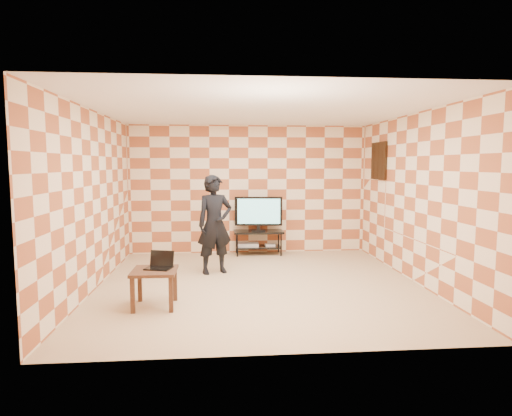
% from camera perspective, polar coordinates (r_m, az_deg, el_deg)
% --- Properties ---
extents(floor, '(5.00, 5.00, 0.00)m').
position_cam_1_polar(floor, '(6.83, 0.44, -10.16)').
color(floor, tan).
rests_on(floor, ground).
extents(wall_back, '(5.00, 0.02, 2.70)m').
position_cam_1_polar(wall_back, '(9.08, -1.02, 2.48)').
color(wall_back, beige).
rests_on(wall_back, ground).
extents(wall_front, '(5.00, 0.02, 2.70)m').
position_cam_1_polar(wall_front, '(4.12, 3.68, -1.62)').
color(wall_front, beige).
rests_on(wall_front, ground).
extents(wall_left, '(0.02, 5.00, 2.70)m').
position_cam_1_polar(wall_left, '(6.83, -20.94, 0.97)').
color(wall_left, beige).
rests_on(wall_left, ground).
extents(wall_right, '(0.02, 5.00, 2.70)m').
position_cam_1_polar(wall_right, '(7.26, 20.50, 1.26)').
color(wall_right, beige).
rests_on(wall_right, ground).
extents(ceiling, '(5.00, 5.00, 0.02)m').
position_cam_1_polar(ceiling, '(6.62, 0.45, 12.93)').
color(ceiling, white).
rests_on(ceiling, wall_back).
extents(wall_art, '(0.04, 0.72, 0.72)m').
position_cam_1_polar(wall_art, '(8.66, 16.05, 6.06)').
color(wall_art, black).
rests_on(wall_art, wall_right).
extents(tv_stand, '(1.03, 0.46, 0.50)m').
position_cam_1_polar(tv_stand, '(8.95, 0.33, -3.91)').
color(tv_stand, black).
rests_on(tv_stand, floor).
extents(tv, '(0.99, 0.21, 0.72)m').
position_cam_1_polar(tv, '(8.87, 0.34, -0.54)').
color(tv, black).
rests_on(tv, tv_stand).
extents(dvd_player, '(0.45, 0.33, 0.07)m').
position_cam_1_polar(dvd_player, '(8.98, -1.05, -4.90)').
color(dvd_player, '#ACACAE').
rests_on(dvd_player, tv_stand).
extents(game_console, '(0.21, 0.16, 0.05)m').
position_cam_1_polar(game_console, '(9.01, 1.87, -4.96)').
color(game_console, silver).
rests_on(game_console, tv_stand).
extents(side_table, '(0.58, 0.58, 0.50)m').
position_cam_1_polar(side_table, '(5.87, -13.38, -8.84)').
color(side_table, '#3B2011').
rests_on(side_table, floor).
extents(laptop, '(0.39, 0.35, 0.22)m').
position_cam_1_polar(laptop, '(5.91, -12.69, -7.34)').
color(laptop, black).
rests_on(laptop, side_table).
extents(person, '(0.72, 0.60, 1.70)m').
position_cam_1_polar(person, '(7.41, -5.52, -2.19)').
color(person, black).
rests_on(person, floor).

